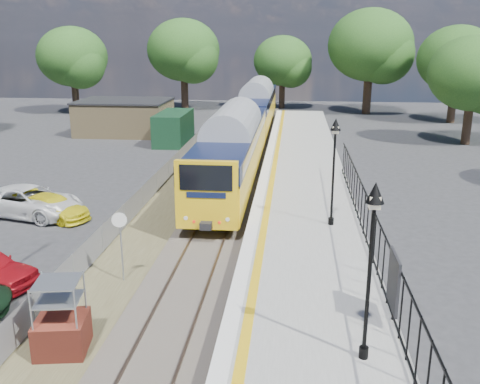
# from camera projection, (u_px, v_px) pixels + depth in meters

# --- Properties ---
(ground) EXTENTS (120.00, 120.00, 0.00)m
(ground) POSITION_uv_depth(u_px,v_px,m) (182.00, 304.00, 18.10)
(ground) COLOR #2D2D30
(ground) RESTS_ON ground
(track_bed) EXTENTS (5.90, 80.00, 0.29)m
(track_bed) POSITION_uv_depth(u_px,v_px,m) (212.00, 211.00, 27.36)
(track_bed) COLOR #473F38
(track_bed) RESTS_ON ground
(platform) EXTENTS (5.00, 70.00, 0.90)m
(platform) POSITION_uv_depth(u_px,v_px,m) (304.00, 218.00, 25.21)
(platform) COLOR gray
(platform) RESTS_ON ground
(platform_edge) EXTENTS (0.90, 70.00, 0.01)m
(platform_edge) POSITION_uv_depth(u_px,v_px,m) (261.00, 208.00, 25.28)
(platform_edge) COLOR silver
(platform_edge) RESTS_ON platform
(victorian_lamp_south) EXTENTS (0.44, 0.44, 4.60)m
(victorian_lamp_south) POSITION_uv_depth(u_px,v_px,m) (372.00, 231.00, 12.54)
(victorian_lamp_south) COLOR black
(victorian_lamp_south) RESTS_ON platform
(victorian_lamp_north) EXTENTS (0.44, 0.44, 4.60)m
(victorian_lamp_north) POSITION_uv_depth(u_px,v_px,m) (335.00, 147.00, 22.12)
(victorian_lamp_north) COLOR black
(victorian_lamp_north) RESTS_ON platform
(palisade_fence) EXTENTS (0.12, 26.00, 2.00)m
(palisade_fence) POSITION_uv_depth(u_px,v_px,m) (374.00, 236.00, 19.09)
(palisade_fence) COLOR black
(palisade_fence) RESTS_ON platform
(wire_fence) EXTENTS (0.06, 52.00, 1.20)m
(wire_fence) POSITION_uv_depth(u_px,v_px,m) (152.00, 188.00, 29.80)
(wire_fence) COLOR #999EA3
(wire_fence) RESTS_ON ground
(outbuilding) EXTENTS (10.80, 10.10, 3.12)m
(outbuilding) POSITION_uv_depth(u_px,v_px,m) (134.00, 119.00, 48.54)
(outbuilding) COLOR #988256
(outbuilding) RESTS_ON ground
(tree_line) EXTENTS (56.80, 43.80, 11.88)m
(tree_line) POSITION_uv_depth(u_px,v_px,m) (275.00, 57.00, 56.24)
(tree_line) COLOR #332319
(tree_line) RESTS_ON ground
(train) EXTENTS (2.82, 40.83, 3.51)m
(train) POSITION_uv_depth(u_px,v_px,m) (248.00, 121.00, 42.02)
(train) COLOR gold
(train) RESTS_ON ground
(brick_plinth) EXTENTS (1.59, 1.59, 2.24)m
(brick_plinth) POSITION_uv_depth(u_px,v_px,m) (61.00, 318.00, 15.04)
(brick_plinth) COLOR maroon
(brick_plinth) RESTS_ON ground
(speed_sign) EXTENTS (0.53, 0.18, 2.70)m
(speed_sign) POSITION_uv_depth(u_px,v_px,m) (120.00, 236.00, 19.18)
(speed_sign) COLOR #999EA3
(speed_sign) RESTS_ON ground
(car_yellow) EXTENTS (4.40, 3.11, 1.18)m
(car_yellow) POSITION_uv_depth(u_px,v_px,m) (53.00, 207.00, 26.41)
(car_yellow) COLOR yellow
(car_yellow) RESTS_ON ground
(car_white) EXTENTS (5.88, 3.67, 1.52)m
(car_white) POSITION_uv_depth(u_px,v_px,m) (30.00, 202.00, 26.75)
(car_white) COLOR white
(car_white) RESTS_ON ground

